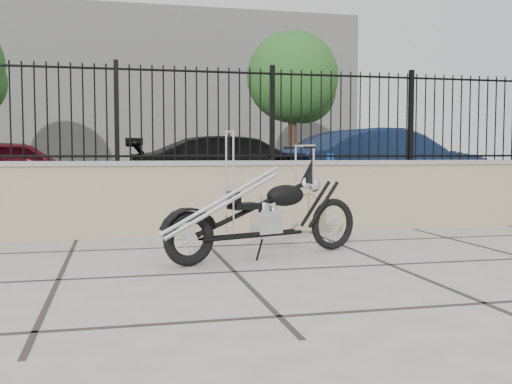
{
  "coord_description": "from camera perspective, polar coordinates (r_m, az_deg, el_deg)",
  "views": [
    {
      "loc": [
        -1.02,
        -5.18,
        1.06
      ],
      "look_at": [
        0.41,
        0.94,
        0.65
      ],
      "focal_mm": 42.0,
      "sensor_mm": 36.0,
      "label": 1
    }
  ],
  "objects": [
    {
      "name": "ground_plane",
      "position": [
        5.38,
        -2.05,
        -7.63
      ],
      "size": [
        90.0,
        90.0,
        0.0
      ],
      "primitive_type": "plane",
      "color": "#99968E",
      "rests_on": "ground"
    },
    {
      "name": "parking_lot",
      "position": [
        17.74,
        -9.86,
        0.26
      ],
      "size": [
        30.0,
        30.0,
        0.0
      ],
      "primitive_type": "plane",
      "color": "black",
      "rests_on": "ground"
    },
    {
      "name": "retaining_wall",
      "position": [
        7.76,
        -5.62,
        -0.56
      ],
      "size": [
        14.0,
        0.36,
        0.96
      ],
      "primitive_type": "cube",
      "color": "gray",
      "rests_on": "ground_plane"
    },
    {
      "name": "iron_fence",
      "position": [
        7.76,
        -5.67,
        7.42
      ],
      "size": [
        14.0,
        0.08,
        1.2
      ],
      "primitive_type": "cube",
      "color": "black",
      "rests_on": "retaining_wall"
    },
    {
      "name": "background_building",
      "position": [
        31.83,
        -11.42,
        8.97
      ],
      "size": [
        22.0,
        6.0,
        8.0
      ],
      "primitive_type": "cube",
      "color": "beige",
      "rests_on": "ground_plane"
    },
    {
      "name": "chopper_motorcycle",
      "position": [
        6.0,
        0.65,
        -0.18
      ],
      "size": [
        2.17,
        1.07,
        1.3
      ],
      "primitive_type": null,
      "rotation": [
        0.0,
        0.0,
        0.34
      ],
      "color": "black",
      "rests_on": "ground_plane"
    },
    {
      "name": "car_red",
      "position": [
        12.88,
        -22.0,
        1.78
      ],
      "size": [
        4.24,
        2.38,
        1.36
      ],
      "primitive_type": "imported",
      "rotation": [
        0.0,
        0.0,
        1.77
      ],
      "color": "#4B0A16",
      "rests_on": "parking_lot"
    },
    {
      "name": "car_black",
      "position": [
        12.58,
        -1.21,
        2.12
      ],
      "size": [
        4.87,
        2.01,
        1.41
      ],
      "primitive_type": "imported",
      "rotation": [
        0.0,
        0.0,
        1.56
      ],
      "color": "black",
      "rests_on": "parking_lot"
    },
    {
      "name": "car_blue",
      "position": [
        13.28,
        12.18,
        2.46
      ],
      "size": [
        4.98,
        2.48,
        1.57
      ],
      "primitive_type": "imported",
      "rotation": [
        0.0,
        0.0,
        1.75
      ],
      "color": "#0E1A35",
      "rests_on": "parking_lot"
    },
    {
      "name": "bollard_a",
      "position": [
        9.71,
        -13.7,
        0.17
      ],
      "size": [
        0.14,
        0.14,
        0.95
      ],
      "primitive_type": "cylinder",
      "rotation": [
        0.0,
        0.0,
        0.24
      ],
      "color": "blue",
      "rests_on": "ground_plane"
    },
    {
      "name": "bollard_b",
      "position": [
        10.76,
        7.06,
        0.87
      ],
      "size": [
        0.16,
        0.16,
        1.05
      ],
      "primitive_type": "cylinder",
      "rotation": [
        0.0,
        0.0,
        -0.35
      ],
      "color": "#0C32B6",
      "rests_on": "ground_plane"
    },
    {
      "name": "tree_right",
      "position": [
        22.76,
        3.5,
        11.26
      ],
      "size": [
        3.42,
        3.42,
        5.77
      ],
      "rotation": [
        0.0,
        0.0,
        -0.14
      ],
      "color": "#382619",
      "rests_on": "ground_plane"
    }
  ]
}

